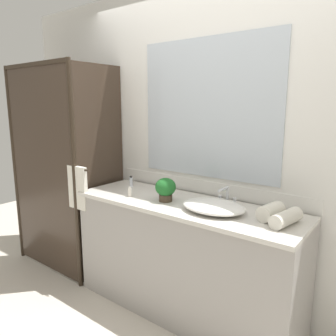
{
  "coord_description": "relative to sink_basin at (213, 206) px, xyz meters",
  "views": [
    {
      "loc": [
        1.33,
        -1.94,
        1.63
      ],
      "look_at": [
        -0.15,
        0.0,
        1.15
      ],
      "focal_mm": 34.74,
      "sensor_mm": 36.0,
      "label": 1
    }
  ],
  "objects": [
    {
      "name": "ground_plane",
      "position": [
        -0.27,
        0.04,
        -0.94
      ],
      "size": [
        8.0,
        8.0,
        0.0
      ],
      "primitive_type": "plane",
      "color": "beige"
    },
    {
      "name": "wall_back_with_mirror",
      "position": [
        -0.27,
        0.38,
        0.37
      ],
      "size": [
        4.4,
        0.06,
        2.6
      ],
      "color": "silver",
      "rests_on": "ground_plane"
    },
    {
      "name": "vanity_cabinet",
      "position": [
        -0.27,
        0.05,
        -0.49
      ],
      "size": [
        1.8,
        0.58,
        0.9
      ],
      "color": "#9E9993",
      "rests_on": "ground_plane"
    },
    {
      "name": "shower_enclosure",
      "position": [
        -1.55,
        -0.15,
        0.09
      ],
      "size": [
        1.2,
        0.59,
        2.0
      ],
      "color": "#2D2319",
      "rests_on": "ground_plane"
    },
    {
      "name": "sink_basin",
      "position": [
        0.0,
        0.0,
        0.0
      ],
      "size": [
        0.45,
        0.34,
        0.07
      ],
      "primitive_type": "ellipsoid",
      "color": "white",
      "rests_on": "vanity_cabinet"
    },
    {
      "name": "faucet",
      "position": [
        0.0,
        0.19,
        0.01
      ],
      "size": [
        0.17,
        0.16,
        0.14
      ],
      "color": "silver",
      "rests_on": "vanity_cabinet"
    },
    {
      "name": "potted_plant",
      "position": [
        -0.41,
        -0.01,
        0.06
      ],
      "size": [
        0.16,
        0.16,
        0.18
      ],
      "color": "#473828",
      "rests_on": "vanity_cabinet"
    },
    {
      "name": "amenity_bottle_body_wash",
      "position": [
        -0.94,
        0.16,
        0.01
      ],
      "size": [
        0.03,
        0.03,
        0.1
      ],
      "color": "silver",
      "rests_on": "vanity_cabinet"
    },
    {
      "name": "amenity_bottle_conditioner",
      "position": [
        -0.72,
        -0.09,
        0.0
      ],
      "size": [
        0.03,
        0.03,
        0.08
      ],
      "color": "silver",
      "rests_on": "vanity_cabinet"
    },
    {
      "name": "rolled_towel_near_edge",
      "position": [
        0.49,
        0.03,
        0.01
      ],
      "size": [
        0.14,
        0.27,
        0.09
      ],
      "primitive_type": "cylinder",
      "rotation": [
        1.57,
        0.0,
        -0.19
      ],
      "color": "silver",
      "rests_on": "vanity_cabinet"
    },
    {
      "name": "rolled_towel_middle",
      "position": [
        0.38,
        0.08,
        0.02
      ],
      "size": [
        0.14,
        0.2,
        0.11
      ],
      "primitive_type": "cylinder",
      "rotation": [
        1.57,
        0.0,
        -0.2
      ],
      "color": "silver",
      "rests_on": "vanity_cabinet"
    }
  ]
}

